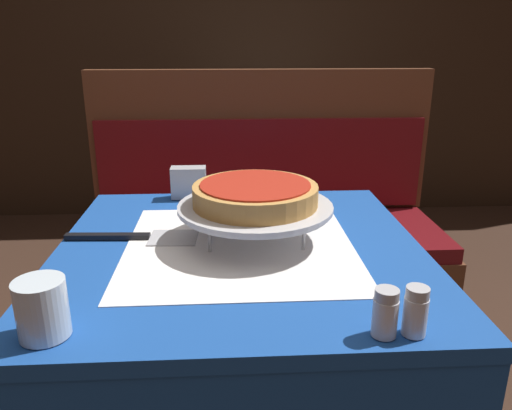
# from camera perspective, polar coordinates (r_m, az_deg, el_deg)

# --- Properties ---
(dining_table_front) EXTENTS (0.82, 0.82, 0.75)m
(dining_table_front) POSITION_cam_1_polar(r_m,az_deg,el_deg) (1.17, -1.83, -9.07)
(dining_table_front) COLOR #194799
(dining_table_front) RESTS_ON ground_plane
(dining_table_rear) EXTENTS (0.70, 0.70, 0.75)m
(dining_table_rear) POSITION_cam_1_polar(r_m,az_deg,el_deg) (2.93, 1.73, 7.99)
(dining_table_rear) COLOR beige
(dining_table_rear) RESTS_ON ground_plane
(booth_bench) EXTENTS (1.43, 0.54, 1.07)m
(booth_bench) POSITION_cam_1_polar(r_m,az_deg,el_deg) (2.10, 0.88, -6.24)
(booth_bench) COLOR brown
(booth_bench) RESTS_ON ground_plane
(back_wall_panel) EXTENTS (6.00, 0.04, 2.40)m
(back_wall_panel) POSITION_cam_1_polar(r_m,az_deg,el_deg) (3.42, -3.11, 18.73)
(back_wall_panel) COLOR black
(back_wall_panel) RESTS_ON ground_plane
(pizza_pan_stand) EXTENTS (0.35, 0.35, 0.09)m
(pizza_pan_stand) POSITION_cam_1_polar(r_m,az_deg,el_deg) (1.13, -0.09, -0.42)
(pizza_pan_stand) COLOR #ADADB2
(pizza_pan_stand) RESTS_ON dining_table_front
(deep_dish_pizza) EXTENTS (0.28, 0.28, 0.05)m
(deep_dish_pizza) POSITION_cam_1_polar(r_m,az_deg,el_deg) (1.12, -0.09, 1.26)
(deep_dish_pizza) COLOR #C68E47
(deep_dish_pizza) RESTS_ON pizza_pan_stand
(pizza_server) EXTENTS (0.31, 0.10, 0.01)m
(pizza_server) POSITION_cam_1_polar(r_m,az_deg,el_deg) (1.19, -13.32, -3.58)
(pizza_server) COLOR #BCBCC1
(pizza_server) RESTS_ON dining_table_front
(water_glass_near) EXTENTS (0.08, 0.08, 0.09)m
(water_glass_near) POSITION_cam_1_polar(r_m,az_deg,el_deg) (0.85, -23.27, -10.81)
(water_glass_near) COLOR silver
(water_glass_near) RESTS_ON dining_table_front
(salt_shaker) EXTENTS (0.04, 0.04, 0.08)m
(salt_shaker) POSITION_cam_1_polar(r_m,az_deg,el_deg) (0.82, 14.55, -11.84)
(salt_shaker) COLOR silver
(salt_shaker) RESTS_ON dining_table_front
(pepper_shaker) EXTENTS (0.04, 0.04, 0.08)m
(pepper_shaker) POSITION_cam_1_polar(r_m,az_deg,el_deg) (0.83, 17.77, -11.50)
(pepper_shaker) COLOR silver
(pepper_shaker) RESTS_ON dining_table_front
(napkin_holder) EXTENTS (0.10, 0.05, 0.09)m
(napkin_holder) POSITION_cam_1_polar(r_m,az_deg,el_deg) (1.46, -7.70, 2.58)
(napkin_holder) COLOR #B2B2B7
(napkin_holder) RESTS_ON dining_table_front
(condiment_caddy) EXTENTS (0.12, 0.12, 0.17)m
(condiment_caddy) POSITION_cam_1_polar(r_m,az_deg,el_deg) (2.96, -0.06, 11.05)
(condiment_caddy) COLOR black
(condiment_caddy) RESTS_ON dining_table_rear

